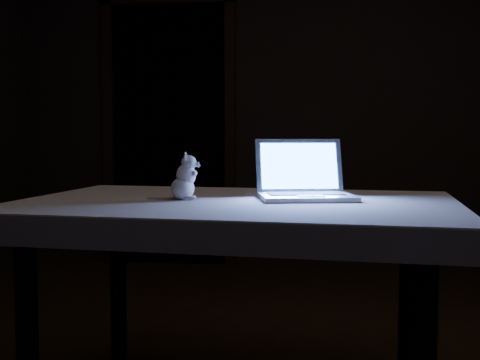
# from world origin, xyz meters

# --- Properties ---
(back_wall) EXTENTS (4.50, 0.04, 2.60)m
(back_wall) POSITION_xyz_m (0.00, 2.50, 1.30)
(back_wall) COLOR black
(back_wall) RESTS_ON ground
(doorway) EXTENTS (1.06, 0.36, 2.13)m
(doorway) POSITION_xyz_m (-1.10, 2.50, 1.06)
(doorway) COLOR black
(doorway) RESTS_ON back_wall
(table) EXTENTS (1.55, 1.09, 0.78)m
(table) POSITION_xyz_m (-0.28, -0.06, 0.39)
(table) COLOR black
(table) RESTS_ON floor
(tablecloth) EXTENTS (1.62, 1.13, 0.09)m
(tablecloth) POSITION_xyz_m (-0.36, -0.03, 0.74)
(tablecloth) COLOR beige
(tablecloth) RESTS_ON table
(laptop) EXTENTS (0.39, 0.36, 0.23)m
(laptop) POSITION_xyz_m (-0.03, -0.00, 0.90)
(laptop) COLOR #BCBDC2
(laptop) RESTS_ON tablecloth
(plush_mouse) EXTENTS (0.14, 0.14, 0.17)m
(plush_mouse) POSITION_xyz_m (-0.48, -0.06, 0.88)
(plush_mouse) COLOR white
(plush_mouse) RESTS_ON tablecloth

